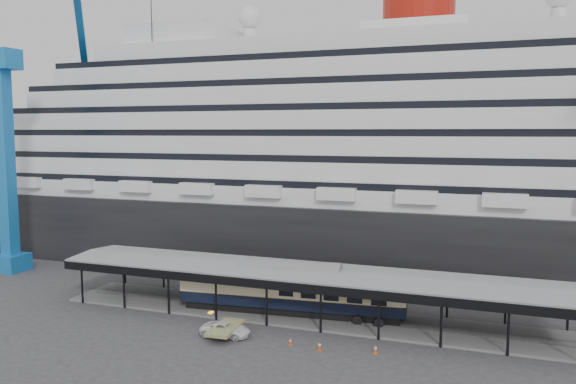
{
  "coord_description": "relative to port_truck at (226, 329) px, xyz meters",
  "views": [
    {
      "loc": [
        17.91,
        -51.03,
        19.9
      ],
      "look_at": [
        -3.09,
        8.0,
        13.14
      ],
      "focal_mm": 35.0,
      "sensor_mm": 36.0,
      "label": 1
    }
  ],
  "objects": [
    {
      "name": "platform_canopy",
      "position": [
        5.57,
        8.19,
        1.68
      ],
      "size": [
        56.0,
        9.18,
        5.3
      ],
      "color": "slate",
      "rests_on": "ground"
    },
    {
      "name": "traffic_cone_right",
      "position": [
        14.58,
        0.68,
        -0.28
      ],
      "size": [
        0.51,
        0.51,
        0.81
      ],
      "rotation": [
        0.0,
        0.0,
        -0.27
      ],
      "color": "#DA4A0C",
      "rests_on": "ground"
    },
    {
      "name": "cruise_ship",
      "position": [
        5.62,
        35.19,
        17.67
      ],
      "size": [
        130.0,
        30.0,
        43.9
      ],
      "color": "black",
      "rests_on": "ground"
    },
    {
      "name": "crane_blue",
      "position": [
        -39.55,
        13.81,
        19.28
      ],
      "size": [
        22.63,
        19.19,
        47.6
      ],
      "color": "blue",
      "rests_on": "ground"
    },
    {
      "name": "ground",
      "position": [
        5.57,
        3.19,
        -0.68
      ],
      "size": [
        200.0,
        200.0,
        0.0
      ],
      "primitive_type": "plane",
      "color": "#313133",
      "rests_on": "ground"
    },
    {
      "name": "traffic_cone_mid",
      "position": [
        9.63,
        -0.28,
        -0.27
      ],
      "size": [
        0.56,
        0.56,
        0.83
      ],
      "rotation": [
        0.0,
        0.0,
        0.4
      ],
      "color": "red",
      "rests_on": "ground"
    },
    {
      "name": "pullman_carriage",
      "position": [
        3.88,
        8.19,
        2.24
      ],
      "size": [
        24.87,
        5.35,
        24.24
      ],
      "rotation": [
        0.0,
        0.0,
        0.09
      ],
      "color": "black",
      "rests_on": "ground"
    },
    {
      "name": "traffic_cone_left",
      "position": [
        6.69,
        -0.02,
        -0.34
      ],
      "size": [
        0.37,
        0.37,
        0.67
      ],
      "rotation": [
        0.0,
        0.0,
        0.08
      ],
      "color": "#E0410C",
      "rests_on": "ground"
    },
    {
      "name": "port_truck",
      "position": [
        0.0,
        0.0,
        0.0
      ],
      "size": [
        5.01,
        2.53,
        1.36
      ],
      "primitive_type": "imported",
      "rotation": [
        0.0,
        0.0,
        1.63
      ],
      "color": "white",
      "rests_on": "ground"
    }
  ]
}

